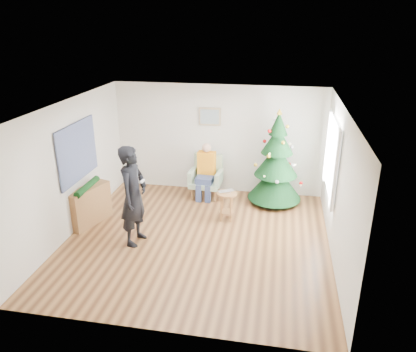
% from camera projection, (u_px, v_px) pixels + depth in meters
% --- Properties ---
extents(floor, '(5.00, 5.00, 0.00)m').
position_uv_depth(floor, '(197.00, 239.00, 7.86)').
color(floor, brown).
rests_on(floor, ground).
extents(ceiling, '(5.00, 5.00, 0.00)m').
position_uv_depth(ceiling, '(196.00, 107.00, 6.91)').
color(ceiling, white).
rests_on(ceiling, wall_back).
extents(wall_back, '(5.00, 0.00, 5.00)m').
position_uv_depth(wall_back, '(218.00, 139.00, 9.67)').
color(wall_back, silver).
rests_on(wall_back, floor).
extents(wall_front, '(5.00, 0.00, 5.00)m').
position_uv_depth(wall_front, '(156.00, 250.00, 5.10)').
color(wall_front, silver).
rests_on(wall_front, floor).
extents(wall_left, '(0.00, 5.00, 5.00)m').
position_uv_depth(wall_left, '(70.00, 169.00, 7.80)').
color(wall_left, silver).
rests_on(wall_left, floor).
extents(wall_right, '(0.00, 5.00, 5.00)m').
position_uv_depth(wall_right, '(339.00, 187.00, 6.96)').
color(wall_right, silver).
rests_on(wall_right, floor).
extents(window_panel, '(0.04, 1.30, 1.40)m').
position_uv_depth(window_panel, '(332.00, 157.00, 7.81)').
color(window_panel, white).
rests_on(window_panel, wall_right).
extents(curtains, '(0.05, 1.75, 1.50)m').
position_uv_depth(curtains, '(331.00, 157.00, 7.82)').
color(curtains, white).
rests_on(curtains, wall_right).
extents(christmas_tree, '(1.22, 1.22, 2.21)m').
position_uv_depth(christmas_tree, '(276.00, 162.00, 9.09)').
color(christmas_tree, '#3F2816').
rests_on(christmas_tree, floor).
extents(stool, '(0.41, 0.41, 0.62)m').
position_uv_depth(stool, '(227.00, 206.00, 8.53)').
color(stool, brown).
rests_on(stool, floor).
extents(laptop, '(0.40, 0.36, 0.03)m').
position_uv_depth(laptop, '(227.00, 192.00, 8.41)').
color(laptop, silver).
rests_on(laptop, stool).
extents(armchair, '(0.78, 0.71, 0.99)m').
position_uv_depth(armchair, '(206.00, 182.00, 9.65)').
color(armchair, '#8DA787').
rests_on(armchair, floor).
extents(seated_person, '(0.42, 0.61, 1.30)m').
position_uv_depth(seated_person, '(206.00, 171.00, 9.49)').
color(seated_person, navy).
rests_on(seated_person, armchair).
extents(standing_man, '(0.55, 0.75, 1.92)m').
position_uv_depth(standing_man, '(133.00, 196.00, 7.45)').
color(standing_man, black).
rests_on(standing_man, floor).
extents(game_controller, '(0.05, 0.13, 0.04)m').
position_uv_depth(game_controller, '(142.00, 181.00, 7.27)').
color(game_controller, white).
rests_on(game_controller, standing_man).
extents(console, '(0.60, 1.04, 0.80)m').
position_uv_depth(console, '(89.00, 205.00, 8.36)').
color(console, brown).
rests_on(console, floor).
extents(garland, '(0.14, 0.90, 0.14)m').
position_uv_depth(garland, '(87.00, 187.00, 8.20)').
color(garland, black).
rests_on(garland, console).
extents(tapestry, '(0.03, 1.50, 1.15)m').
position_uv_depth(tapestry, '(78.00, 152.00, 7.98)').
color(tapestry, black).
rests_on(tapestry, wall_left).
extents(framed_picture, '(0.52, 0.05, 0.42)m').
position_uv_depth(framed_picture, '(210.00, 117.00, 9.47)').
color(framed_picture, tan).
rests_on(framed_picture, wall_back).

